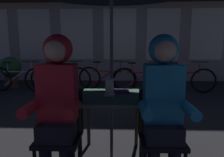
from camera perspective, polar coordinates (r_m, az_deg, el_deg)
name	(u,v)px	position (r m, az deg, el deg)	size (l,w,h in m)	color
ground_plane	(112,157)	(2.65, -0.12, -20.32)	(60.00, 60.00, 0.00)	#232326
cafe_table	(112,104)	(2.40, -0.12, -6.98)	(0.72, 0.72, 0.74)	#42664C
lantern	(110,85)	(2.35, -0.64, -1.71)	(0.11, 0.11, 0.23)	white
chair_left	(61,130)	(2.17, -13.59, -13.19)	(0.40, 0.40, 0.87)	black
chair_right	(160,131)	(2.14, 12.85, -13.58)	(0.40, 0.40, 0.87)	black
person_left_hooded	(57,95)	(2.01, -14.41, -4.38)	(0.45, 0.56, 1.40)	black
person_right_hooded	(163,96)	(1.97, 13.54, -4.63)	(0.45, 0.56, 1.40)	black
bicycle_nearest	(18,79)	(6.35, -23.84, -0.10)	(1.68, 0.19, 0.84)	black
bicycle_second	(61,78)	(6.05, -13.60, 0.01)	(1.68, 0.11, 0.84)	black
bicycle_third	(107,78)	(5.91, -1.40, 0.05)	(1.65, 0.41, 0.84)	black
bicycle_fourth	(142,80)	(5.71, 8.12, -0.37)	(1.68, 0.20, 0.84)	black
bicycle_fifth	(183,80)	(6.02, 18.60, -0.28)	(1.68, 0.22, 0.84)	black
book	(120,91)	(2.52, 2.28, -3.48)	(0.20, 0.14, 0.02)	#661E7A
potted_plant	(11,70)	(6.95, -25.51, 2.18)	(0.60, 0.60, 0.92)	brown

